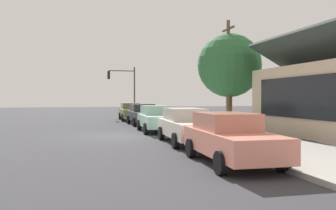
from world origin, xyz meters
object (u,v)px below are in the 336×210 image
object	(u,v)px
car_seafoam	(157,118)
shade_tree	(229,66)
car_charcoal	(143,114)
fire_hydrant_red	(219,132)
traffic_light_main	(124,84)
utility_pole_wooden	(228,71)
car_ivory	(187,125)
car_coral	(230,138)
car_olive	(131,111)

from	to	relation	value
car_seafoam	shade_tree	size ratio (longest dim) A/B	0.67
car_charcoal	car_seafoam	distance (m)	5.59
car_seafoam	fire_hydrant_red	distance (m)	6.13
traffic_light_main	fire_hydrant_red	xyz separation A→B (m)	(20.42, 1.66, -2.99)
traffic_light_main	utility_pole_wooden	xyz separation A→B (m)	(12.65, 5.66, 0.44)
fire_hydrant_red	traffic_light_main	bearing A→B (deg)	-175.35
car_ivory	car_coral	size ratio (longest dim) A/B	1.06
car_seafoam	car_ivory	distance (m)	5.51
shade_tree	utility_pole_wooden	bearing A→B (deg)	-31.14
utility_pole_wooden	fire_hydrant_red	world-z (taller)	utility_pole_wooden
car_charcoal	shade_tree	xyz separation A→B (m)	(3.12, 5.75, 3.58)
traffic_light_main	car_coral	bearing A→B (deg)	0.18
car_charcoal	car_seafoam	world-z (taller)	same
shade_tree	utility_pole_wooden	distance (m)	0.86
car_olive	car_seafoam	xyz separation A→B (m)	(11.33, -0.12, -0.00)
car_ivory	shade_tree	size ratio (longest dim) A/B	0.74
fire_hydrant_red	shade_tree	bearing A→B (deg)	152.46
car_coral	car_olive	bearing A→B (deg)	-178.24
traffic_light_main	car_charcoal	bearing A→B (deg)	1.80
car_olive	utility_pole_wooden	size ratio (longest dim) A/B	0.62
car_ivory	utility_pole_wooden	size ratio (longest dim) A/B	0.66
car_olive	shade_tree	bearing A→B (deg)	35.45
car_ivory	car_olive	bearing A→B (deg)	-177.45
car_seafoam	traffic_light_main	world-z (taller)	traffic_light_main
utility_pole_wooden	fire_hydrant_red	size ratio (longest dim) A/B	10.56
car_ivory	car_coral	world-z (taller)	same
car_olive	fire_hydrant_red	size ratio (longest dim) A/B	6.59
car_seafoam	car_ivory	world-z (taller)	same
traffic_light_main	utility_pole_wooden	size ratio (longest dim) A/B	0.69
car_olive	car_coral	world-z (taller)	same
shade_tree	car_ivory	bearing A→B (deg)	-35.94
shade_tree	utility_pole_wooden	world-z (taller)	utility_pole_wooden
car_charcoal	traffic_light_main	bearing A→B (deg)	-179.15
shade_tree	traffic_light_main	world-z (taller)	shade_tree
car_olive	car_ivory	xyz separation A→B (m)	(16.84, 0.04, 0.00)
car_seafoam	traffic_light_main	size ratio (longest dim) A/B	0.86
car_coral	fire_hydrant_red	bearing A→B (deg)	163.34
shade_tree	fire_hydrant_red	bearing A→B (deg)	-27.54
car_seafoam	utility_pole_wooden	distance (m)	6.65
car_charcoal	shade_tree	size ratio (longest dim) A/B	0.66
car_charcoal	car_coral	size ratio (longest dim) A/B	0.95
car_olive	car_ivory	world-z (taller)	same
shade_tree	car_olive	bearing A→B (deg)	-146.67
car_charcoal	utility_pole_wooden	distance (m)	7.25
car_ivory	utility_pole_wooden	bearing A→B (deg)	146.10
traffic_light_main	fire_hydrant_red	distance (m)	20.71
car_ivory	car_seafoam	bearing A→B (deg)	-175.88
utility_pole_wooden	fire_hydrant_red	xyz separation A→B (m)	(7.77, -4.00, -3.43)
shade_tree	car_charcoal	bearing A→B (deg)	-118.45
car_charcoal	car_ivory	distance (m)	11.10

